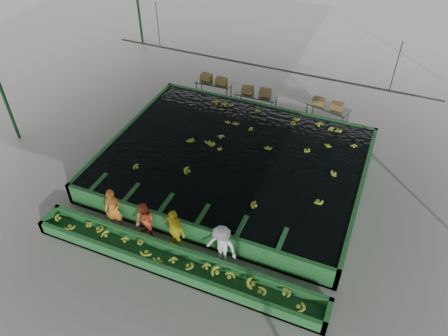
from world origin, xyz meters
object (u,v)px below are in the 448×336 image
at_px(sorting_trough, 175,263).
at_px(box_stack_right, 327,106).
at_px(packing_table_right, 327,114).
at_px(box_stack_left, 214,81).
at_px(worker_a, 113,210).
at_px(flotation_tank, 234,163).
at_px(worker_b, 145,221).
at_px(worker_d, 222,245).
at_px(packing_table_mid, 256,102).
at_px(box_stack_mid, 256,94).
at_px(packing_table_left, 214,89).
at_px(worker_c, 174,229).

relative_size(sorting_trough, box_stack_right, 7.31).
xyz_separation_m(packing_table_right, box_stack_left, (-5.76, 0.17, 0.38)).
bearing_deg(worker_a, flotation_tank, 40.30).
bearing_deg(worker_b, worker_d, 23.16).
distance_m(flotation_tank, box_stack_left, 5.97).
height_order(worker_a, worker_d, worker_a).
height_order(flotation_tank, worker_d, worker_d).
height_order(worker_b, packing_table_right, worker_b).
distance_m(packing_table_mid, box_stack_left, 2.44).
distance_m(flotation_tank, box_stack_right, 5.59).
relative_size(box_stack_left, box_stack_mid, 1.00).
distance_m(sorting_trough, worker_a, 2.91).
bearing_deg(worker_d, box_stack_left, 120.57).
bearing_deg(box_stack_right, packing_table_left, 178.45).
distance_m(flotation_tank, packing_table_right, 5.61).
xyz_separation_m(flotation_tank, box_stack_right, (2.63, 4.91, 0.44)).
height_order(flotation_tank, worker_c, worker_c).
height_order(packing_table_right, box_stack_right, box_stack_right).
xyz_separation_m(flotation_tank, packing_table_right, (2.68, 4.93, -0.01)).
xyz_separation_m(worker_b, worker_c, (1.12, 0.00, 0.09)).
distance_m(packing_table_left, box_stack_left, 0.41).
xyz_separation_m(packing_table_mid, box_stack_left, (-2.38, 0.44, 0.37)).
height_order(worker_b, packing_table_mid, worker_b).
height_order(worker_c, box_stack_left, worker_c).
bearing_deg(worker_d, flotation_tank, 112.31).
bearing_deg(box_stack_right, worker_b, -114.20).
distance_m(packing_table_left, packing_table_mid, 2.40).
relative_size(packing_table_right, box_stack_right, 1.42).
xyz_separation_m(sorting_trough, worker_b, (-1.51, 0.80, 0.50)).
xyz_separation_m(worker_a, box_stack_left, (-0.35, 9.40, -0.01)).
bearing_deg(packing_table_mid, packing_table_left, 170.44).
distance_m(flotation_tank, worker_d, 4.50).
bearing_deg(worker_b, flotation_tank, 93.86).
relative_size(worker_c, worker_d, 1.05).
distance_m(flotation_tank, worker_a, 5.11).
distance_m(worker_b, packing_table_left, 9.50).
distance_m(worker_d, box_stack_left, 10.37).
relative_size(packing_table_left, box_stack_mid, 1.31).
height_order(packing_table_mid, box_stack_left, box_stack_left).
bearing_deg(worker_c, sorting_trough, -42.62).
height_order(sorting_trough, worker_a, worker_a).
relative_size(sorting_trough, worker_d, 6.22).
height_order(worker_a, box_stack_left, worker_a).
xyz_separation_m(worker_b, box_stack_left, (-1.58, 9.40, 0.07)).
distance_m(worker_b, worker_d, 2.80).
bearing_deg(packing_table_left, box_stack_right, -1.55).
bearing_deg(box_stack_left, box_stack_mid, -10.22).
distance_m(flotation_tank, worker_b, 4.57).
relative_size(worker_d, box_stack_left, 1.17).
bearing_deg(box_stack_right, packing_table_right, 27.32).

